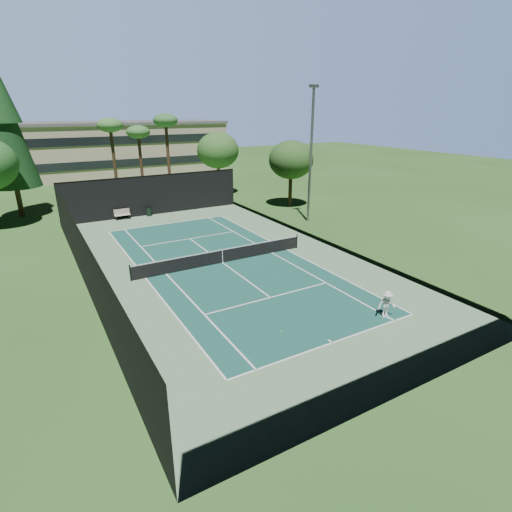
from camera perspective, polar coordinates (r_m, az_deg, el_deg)
The scene contains 21 objects.
ground at distance 28.35m, azimuth -4.78°, elevation -0.99°, with size 160.00×160.00×0.00m, color #2B5821.
apron_slab at distance 28.35m, azimuth -4.78°, elevation -0.98°, with size 18.00×32.00×0.01m, color #638D64.
court_surface at distance 28.35m, azimuth -4.79°, elevation -0.97°, with size 10.97×23.77×0.01m, color #195247.
court_lines at distance 28.35m, azimuth -4.79°, elevation -0.95°, with size 11.07×23.87×0.01m.
tennis_net at distance 28.16m, azimuth -4.82°, elevation 0.07°, with size 12.90×0.10×1.10m.
fence at distance 27.74m, azimuth -4.96°, elevation 2.92°, with size 18.04×32.05×4.03m.
player at distance 21.90m, azimuth 18.15°, elevation -6.56°, with size 0.96×0.55×1.49m, color white.
tennis_ball_a at distance 19.90m, azimuth 3.62°, elevation -10.68°, with size 0.07×0.07×0.07m, color #B6CE2E.
tennis_ball_b at distance 28.17m, azimuth -13.58°, elevation -1.59°, with size 0.07×0.07×0.07m, color #BFD530.
tennis_ball_c at distance 29.85m, azimuth -3.65°, elevation 0.22°, with size 0.06×0.06×0.06m, color yellow.
tennis_ball_d at distance 30.68m, azimuth -19.64°, elevation -0.40°, with size 0.07×0.07×0.07m, color #B7D831.
park_bench at distance 41.54m, azimuth -18.58°, elevation 5.72°, with size 1.50×0.45×1.02m.
trash_bin at distance 42.11m, azimuth -15.03°, elevation 6.18°, with size 0.56×0.56×0.95m.
pine_tree at distance 46.00m, azimuth -32.56°, elevation 16.43°, with size 4.80×4.80×15.00m.
palm_a at distance 48.88m, azimuth -20.09°, elevation 16.73°, with size 2.80×2.80×9.32m.
palm_b at distance 51.63m, azimuth -16.47°, elevation 16.31°, with size 2.80×2.80×8.42m.
palm_c at distance 49.38m, azimuth -12.77°, elevation 17.92°, with size 2.80×2.80×9.77m.
decid_tree_a at distance 50.82m, azimuth -5.47°, elevation 14.77°, with size 5.12×5.12×7.62m.
decid_tree_b at distance 44.18m, azimuth 5.04°, elevation 13.50°, with size 4.80×4.80×7.14m.
campus_building at distance 71.10m, azimuth -21.55°, elevation 14.08°, with size 40.50×12.50×8.30m.
light_pole at distance 38.04m, azimuth 7.86°, elevation 14.39°, with size 0.90×0.25×12.22m.
Camera 1 is at (-11.09, -23.98, 10.28)m, focal length 28.00 mm.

